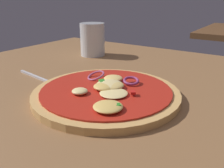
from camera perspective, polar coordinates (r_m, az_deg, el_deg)
dining_table at (r=0.44m, az=5.54°, el=-6.08°), size 1.16×0.93×0.03m
pizza at (r=0.45m, az=-1.35°, el=-2.04°), size 0.28×0.28×0.03m
fork at (r=0.57m, az=-16.56°, el=1.13°), size 0.17×0.04×0.01m
beer_glass at (r=0.77m, az=-4.70°, el=10.22°), size 0.08×0.08×0.10m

